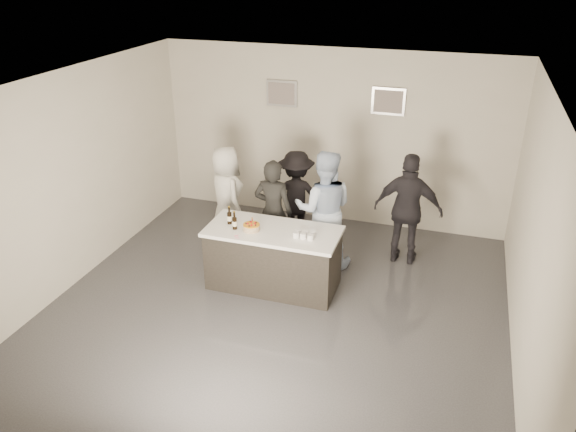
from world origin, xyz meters
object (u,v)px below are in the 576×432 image
Objects in this scene: person_guest_right at (408,210)px; person_guest_back at (296,197)px; cake at (252,228)px; person_guest_left at (227,195)px; person_main_blue at (324,209)px; beer_bottle_b at (234,220)px; bar_counter at (273,258)px; beer_bottle_a at (229,215)px; person_main_black at (273,212)px.

person_guest_right reaches higher than person_guest_back.
cake is 1.59m from person_guest_back.
person_main_blue is at bearing -145.23° from person_guest_left.
person_main_blue reaches higher than beer_bottle_b.
beer_bottle_b is (-0.51, -0.14, 0.58)m from bar_counter.
person_guest_right is (2.86, 0.21, 0.06)m from person_guest_left.
person_guest_back reaches higher than bar_counter.
person_guest_back is (-0.11, 1.47, 0.32)m from bar_counter.
person_guest_right is at bearing 33.07° from beer_bottle_b.
beer_bottle_a is 2.68m from person_guest_right.
person_main_blue is at bearing 59.33° from bar_counter.
person_guest_right reaches higher than beer_bottle_b.
person_guest_left is at bearing 126.84° from cake.
person_guest_right reaches higher than beer_bottle_a.
beer_bottle_a reaches higher than cake.
person_main_black is at bearing -1.25° from person_main_blue.
bar_counter is 1.02× the size of person_main_blue.
bar_counter is 7.15× the size of beer_bottle_a.
cake is 0.15× the size of person_guest_back.
person_guest_back is (0.17, 1.57, -0.16)m from cake.
person_guest_left is (-0.92, 0.37, -0.01)m from person_main_black.
person_guest_back is at bearing 75.96° from beer_bottle_b.
person_main_black is at bearing 108.86° from bar_counter.
person_main_blue is (0.75, 0.14, 0.09)m from person_main_black.
beer_bottle_b is at bearing 161.03° from person_guest_left.
bar_counter is 0.84m from person_main_black.
beer_bottle_b is 0.15× the size of person_guest_right.
person_guest_back reaches higher than beer_bottle_b.
person_main_blue is (1.15, 0.86, -0.12)m from beer_bottle_a.
beer_bottle_b is at bearing 73.56° from person_main_black.
person_guest_left reaches higher than cake.
person_guest_right is (1.94, 0.59, 0.05)m from person_main_black.
bar_counter is at bearing 39.58° from person_guest_right.
person_main_black reaches higher than beer_bottle_b.
person_main_blue is at bearing 22.73° from person_guest_right.
person_main_blue is (0.51, 0.85, 0.46)m from bar_counter.
person_guest_right is at bearing -132.96° from person_guest_left.
beer_bottle_a is 1.44m from person_main_blue.
beer_bottle_b is 0.17× the size of person_guest_back.
person_main_black is 1.00m from person_guest_left.
person_main_black is 0.90× the size of person_main_blue.
person_main_black is 0.94× the size of person_guest_right.
beer_bottle_a is 0.19m from beer_bottle_b.
beer_bottle_b is 0.14× the size of person_main_blue.
person_main_blue reaches higher than bar_counter.
person_guest_right is (1.19, 0.45, -0.04)m from person_main_blue.
person_guest_back is at bearing -117.49° from person_guest_left.
person_guest_back is (-0.62, 0.61, -0.14)m from person_main_blue.
person_main_black reaches higher than bar_counter.
person_main_blue is at bearing 50.70° from cake.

